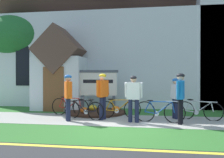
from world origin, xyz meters
TOP-DOWN VIEW (x-y plane):
  - ground at (0.00, 4.00)m, footprint 140.00×140.00m
  - sidewalk_slab at (-0.89, 1.80)m, footprint 32.00×2.46m
  - grass_verge at (-0.89, -0.56)m, footprint 32.00×2.25m
  - church_lawn at (-0.89, 4.09)m, footprint 24.00×2.11m
  - curb_paint_stripe at (-0.89, -1.83)m, footprint 28.00×0.16m
  - church_building at (-0.56, 10.23)m, footprint 14.73×12.56m
  - church_sign at (-1.38, 3.80)m, footprint 1.88×0.15m
  - flower_bed at (-1.36, 3.32)m, footprint 2.65×2.65m
  - bicycle_silver at (1.33, 1.62)m, footprint 1.80×0.26m
  - bicycle_blue at (-0.21, 2.29)m, footprint 1.69×0.59m
  - bicycle_white at (2.82, 2.29)m, footprint 1.67×0.47m
  - bicycle_green at (-1.52, 1.81)m, footprint 1.71×0.51m
  - bicycle_black at (-2.35, 2.61)m, footprint 1.75×0.43m
  - cyclist_in_orange_jersey at (0.42, 1.41)m, footprint 0.64×0.36m
  - cyclist_in_red_jersey at (-1.98, 1.32)m, footprint 0.41×0.68m
  - cyclist_in_white_jersey at (2.04, 1.35)m, footprint 0.33×0.72m
  - cyclist_in_blue_jersey at (-0.77, 1.79)m, footprint 0.38×0.68m
  - cyclist_in_yellow_jersey at (1.97, 2.40)m, footprint 0.35×0.71m
  - yard_deciduous_tree at (-6.76, 6.74)m, footprint 4.49×4.49m
  - distant_hill at (-0.88, 66.96)m, footprint 79.28×55.41m

SIDE VIEW (x-z plane):
  - ground at x=0.00m, z-range 0.00..0.00m
  - distant_hill at x=-0.88m, z-range -8.55..8.55m
  - curb_paint_stripe at x=-0.89m, z-range 0.00..0.01m
  - grass_verge at x=-0.89m, z-range 0.00..0.01m
  - church_lawn at x=-0.89m, z-range 0.00..0.01m
  - sidewalk_slab at x=-0.89m, z-range 0.00..0.01m
  - flower_bed at x=-1.36m, z-range -0.10..0.24m
  - bicycle_blue at x=-0.21m, z-range -0.03..0.76m
  - bicycle_white at x=2.82m, z-range -0.04..0.77m
  - bicycle_green at x=-1.52m, z-range -0.04..0.78m
  - bicycle_black at x=-2.35m, z-range -0.02..0.78m
  - bicycle_silver at x=1.33m, z-range -0.02..0.80m
  - cyclist_in_yellow_jersey at x=1.97m, z-range 0.12..1.69m
  - cyclist_in_orange_jersey at x=0.42m, z-range 0.14..1.82m
  - cyclist_in_red_jersey at x=-1.98m, z-range 0.15..1.86m
  - cyclist_in_white_jersey at x=2.04m, z-range 0.16..1.92m
  - cyclist_in_blue_jersey at x=-0.77m, z-range 0.16..1.92m
  - church_sign at x=-1.38m, z-range 0.30..2.24m
  - yard_deciduous_tree at x=-6.76m, z-range 1.24..6.71m
  - church_building at x=-0.56m, z-range -1.86..11.67m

